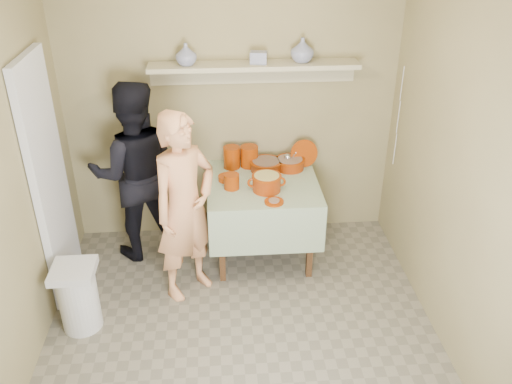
{
  "coord_description": "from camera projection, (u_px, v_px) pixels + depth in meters",
  "views": [
    {
      "loc": [
        -0.13,
        -2.92,
        2.98
      ],
      "look_at": [
        0.15,
        0.75,
        0.95
      ],
      "focal_mm": 38.0,
      "sensor_mm": 36.0,
      "label": 1
    }
  ],
  "objects": [
    {
      "name": "plate_stack_a",
      "position": [
        232.0,
        157.0,
        4.96
      ],
      "size": [
        0.15,
        0.15,
        0.2
      ],
      "primitive_type": "cylinder",
      "color": "#7B2604",
      "rests_on": "serving_table"
    },
    {
      "name": "vase_right",
      "position": [
        302.0,
        50.0,
        4.58
      ],
      "size": [
        0.22,
        0.22,
        0.21
      ],
      "primitive_type": "imported",
      "rotation": [
        0.0,
        0.0,
        -0.13
      ],
      "color": "navy",
      "rests_on": "wall_shelf"
    },
    {
      "name": "trash_bin",
      "position": [
        78.0,
        297.0,
        4.13
      ],
      "size": [
        0.32,
        0.32,
        0.56
      ],
      "color": "silver",
      "rests_on": "ground"
    },
    {
      "name": "tile_panel",
      "position": [
        50.0,
        182.0,
        4.25
      ],
      "size": [
        0.06,
        0.7,
        2.0
      ],
      "primitive_type": "cube",
      "color": "silver",
      "rests_on": "ground"
    },
    {
      "name": "front_plate",
      "position": [
        274.0,
        202.0,
        4.43
      ],
      "size": [
        0.16,
        0.16,
        0.03
      ],
      "color": "#7B2604",
      "rests_on": "serving_table"
    },
    {
      "name": "cazuela_rice",
      "position": [
        267.0,
        181.0,
        4.58
      ],
      "size": [
        0.33,
        0.25,
        0.14
      ],
      "color": "#6E1B01",
      "rests_on": "serving_table"
    },
    {
      "name": "propped_lid",
      "position": [
        304.0,
        153.0,
        5.0
      ],
      "size": [
        0.27,
        0.13,
        0.25
      ],
      "primitive_type": "cylinder",
      "rotation": [
        1.25,
        0.0,
        0.13
      ],
      "color": "#7B2604",
      "rests_on": "serving_table"
    },
    {
      "name": "serving_table",
      "position": [
        263.0,
        193.0,
        4.82
      ],
      "size": [
        0.97,
        0.97,
        0.76
      ],
      "color": "#4C2D16",
      "rests_on": "ground"
    },
    {
      "name": "ladle",
      "position": [
        288.0,
        157.0,
        4.94
      ],
      "size": [
        0.08,
        0.26,
        0.19
      ],
      "color": "silver",
      "rests_on": "cazuela_meat_b"
    },
    {
      "name": "plate_stack_b",
      "position": [
        249.0,
        156.0,
        4.99
      ],
      "size": [
        0.16,
        0.16,
        0.2
      ],
      "primitive_type": "cylinder",
      "color": "#7B2604",
      "rests_on": "serving_table"
    },
    {
      "name": "ground",
      "position": [
        244.0,
        354.0,
        4.0
      ],
      "size": [
        3.5,
        3.5,
        0.0
      ],
      "primitive_type": "plane",
      "color": "#716B59",
      "rests_on": "ground"
    },
    {
      "name": "ceramic_box",
      "position": [
        259.0,
        58.0,
        4.56
      ],
      "size": [
        0.16,
        0.12,
        0.1
      ],
      "primitive_type": "cube",
      "rotation": [
        0.0,
        0.0,
        -0.17
      ],
      "color": "navy",
      "rests_on": "wall_shelf"
    },
    {
      "name": "vase_left",
      "position": [
        186.0,
        54.0,
        4.5
      ],
      "size": [
        0.25,
        0.25,
        0.18
      ],
      "primitive_type": "imported",
      "rotation": [
        0.0,
        0.0,
        0.8
      ],
      "color": "navy",
      "rests_on": "wall_shelf"
    },
    {
      "name": "electrical_cord",
      "position": [
        398.0,
        117.0,
        4.78
      ],
      "size": [
        0.01,
        0.05,
        0.9
      ],
      "color": "silver",
      "rests_on": "wall_shelf"
    },
    {
      "name": "room_shell",
      "position": [
        241.0,
        156.0,
        3.22
      ],
      "size": [
        3.04,
        3.54,
        2.62
      ],
      "color": "#908558",
      "rests_on": "ground"
    },
    {
      "name": "person_cook",
      "position": [
        185.0,
        208.0,
        4.28
      ],
      "size": [
        0.69,
        0.67,
        1.6
      ],
      "primitive_type": "imported",
      "rotation": [
        0.0,
        0.0,
        0.72
      ],
      "color": "tan",
      "rests_on": "ground"
    },
    {
      "name": "person_helper",
      "position": [
        135.0,
        172.0,
        4.77
      ],
      "size": [
        0.89,
        0.74,
        1.66
      ],
      "primitive_type": "imported",
      "rotation": [
        0.0,
        0.0,
        -3.0
      ],
      "color": "black",
      "rests_on": "ground"
    },
    {
      "name": "bowl_stack",
      "position": [
        232.0,
        181.0,
        4.62
      ],
      "size": [
        0.13,
        0.13,
        0.13
      ],
      "primitive_type": "cylinder",
      "color": "#7B2604",
      "rests_on": "serving_table"
    },
    {
      "name": "wall_shelf",
      "position": [
        254.0,
        68.0,
        4.65
      ],
      "size": [
        1.8,
        0.25,
        0.21
      ],
      "color": "tan",
      "rests_on": "room_shell"
    },
    {
      "name": "empty_bowl",
      "position": [
        227.0,
        178.0,
        4.77
      ],
      "size": [
        0.15,
        0.15,
        0.04
      ],
      "primitive_type": "cylinder",
      "color": "#7B2604",
      "rests_on": "serving_table"
    },
    {
      "name": "cazuela_meat_a",
      "position": [
        266.0,
        165.0,
        4.93
      ],
      "size": [
        0.3,
        0.3,
        0.1
      ],
      "color": "#6E1B01",
      "rests_on": "serving_table"
    },
    {
      "name": "cazuela_meat_b",
      "position": [
        290.0,
        163.0,
        4.96
      ],
      "size": [
        0.28,
        0.28,
        0.1
      ],
      "color": "#6E1B01",
      "rests_on": "serving_table"
    }
  ]
}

